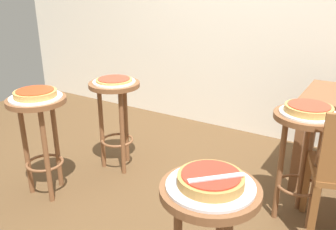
{
  "coord_description": "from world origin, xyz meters",
  "views": [
    {
      "loc": [
        1.2,
        -1.77,
        1.5
      ],
      "look_at": [
        0.06,
        0.09,
        0.67
      ],
      "focal_mm": 38.23,
      "sensor_mm": 36.0,
      "label": 1
    }
  ],
  "objects_px": {
    "serving_plate_leftside": "(114,82)",
    "serving_plate_rear": "(308,113)",
    "stool_middle": "(40,124)",
    "pizza_server_knife": "(216,178)",
    "stool_leftside": "(115,106)",
    "stool_rear": "(304,143)",
    "pizza_leftside": "(114,80)",
    "serving_plate_foreground": "(210,186)",
    "pizza_middle": "(35,93)",
    "pizza_rear": "(309,108)",
    "serving_plate_middle": "(36,97)",
    "stool_foreground": "(208,228)",
    "pizza_foreground": "(211,179)"
  },
  "relations": [
    {
      "from": "serving_plate_leftside",
      "to": "serving_plate_rear",
      "type": "height_order",
      "value": "same"
    },
    {
      "from": "stool_middle",
      "to": "serving_plate_rear",
      "type": "bearing_deg",
      "value": 21.75
    },
    {
      "from": "pizza_server_knife",
      "to": "stool_leftside",
      "type": "bearing_deg",
      "value": 97.63
    },
    {
      "from": "stool_rear",
      "to": "pizza_leftside",
      "type": "bearing_deg",
      "value": -177.3
    },
    {
      "from": "serving_plate_rear",
      "to": "pizza_server_knife",
      "type": "relative_size",
      "value": 1.53
    },
    {
      "from": "serving_plate_foreground",
      "to": "pizza_middle",
      "type": "relative_size",
      "value": 1.24
    },
    {
      "from": "serving_plate_rear",
      "to": "pizza_middle",
      "type": "bearing_deg",
      "value": -158.25
    },
    {
      "from": "serving_plate_foreground",
      "to": "pizza_rear",
      "type": "relative_size",
      "value": 1.25
    },
    {
      "from": "stool_rear",
      "to": "serving_plate_foreground",
      "type": "bearing_deg",
      "value": -98.22
    },
    {
      "from": "serving_plate_middle",
      "to": "pizza_middle",
      "type": "xyz_separation_m",
      "value": [
        0.0,
        0.0,
        0.03
      ]
    },
    {
      "from": "pizza_server_knife",
      "to": "pizza_middle",
      "type": "bearing_deg",
      "value": 119.56
    },
    {
      "from": "serving_plate_foreground",
      "to": "serving_plate_leftside",
      "type": "distance_m",
      "value": 1.62
    },
    {
      "from": "stool_foreground",
      "to": "pizza_leftside",
      "type": "distance_m",
      "value": 1.63
    },
    {
      "from": "pizza_rear",
      "to": "stool_middle",
      "type": "bearing_deg",
      "value": -158.25
    },
    {
      "from": "stool_foreground",
      "to": "stool_leftside",
      "type": "height_order",
      "value": "same"
    },
    {
      "from": "pizza_rear",
      "to": "pizza_server_knife",
      "type": "relative_size",
      "value": 1.27
    },
    {
      "from": "pizza_leftside",
      "to": "serving_plate_rear",
      "type": "bearing_deg",
      "value": 2.7
    },
    {
      "from": "pizza_server_knife",
      "to": "pizza_leftside",
      "type": "bearing_deg",
      "value": 97.63
    },
    {
      "from": "stool_leftside",
      "to": "stool_rear",
      "type": "relative_size",
      "value": 1.0
    },
    {
      "from": "serving_plate_leftside",
      "to": "pizza_leftside",
      "type": "relative_size",
      "value": 1.17
    },
    {
      "from": "pizza_middle",
      "to": "serving_plate_rear",
      "type": "distance_m",
      "value": 1.76
    },
    {
      "from": "serving_plate_leftside",
      "to": "serving_plate_foreground",
      "type": "bearing_deg",
      "value": -37.05
    },
    {
      "from": "stool_foreground",
      "to": "pizza_rear",
      "type": "distance_m",
      "value": 1.08
    },
    {
      "from": "serving_plate_foreground",
      "to": "stool_middle",
      "type": "xyz_separation_m",
      "value": [
        -1.49,
        0.39,
        -0.2
      ]
    },
    {
      "from": "pizza_middle",
      "to": "pizza_leftside",
      "type": "bearing_deg",
      "value": 71.33
    },
    {
      "from": "pizza_middle",
      "to": "pizza_server_knife",
      "type": "relative_size",
      "value": 1.28
    },
    {
      "from": "stool_foreground",
      "to": "serving_plate_foreground",
      "type": "xyz_separation_m",
      "value": [
        -0.0,
        0.0,
        0.2
      ]
    },
    {
      "from": "stool_middle",
      "to": "stool_foreground",
      "type": "bearing_deg",
      "value": -14.62
    },
    {
      "from": "pizza_server_knife",
      "to": "serving_plate_rear",
      "type": "bearing_deg",
      "value": 38.14
    },
    {
      "from": "stool_foreground",
      "to": "serving_plate_foreground",
      "type": "relative_size",
      "value": 2.12
    },
    {
      "from": "pizza_middle",
      "to": "pizza_leftside",
      "type": "distance_m",
      "value": 0.62
    },
    {
      "from": "stool_rear",
      "to": "serving_plate_rear",
      "type": "relative_size",
      "value": 2.21
    },
    {
      "from": "serving_plate_foreground",
      "to": "serving_plate_middle",
      "type": "height_order",
      "value": "same"
    },
    {
      "from": "stool_foreground",
      "to": "serving_plate_middle",
      "type": "relative_size",
      "value": 2.11
    },
    {
      "from": "serving_plate_foreground",
      "to": "pizza_server_knife",
      "type": "bearing_deg",
      "value": -33.69
    },
    {
      "from": "pizza_middle",
      "to": "pizza_foreground",
      "type": "bearing_deg",
      "value": -14.62
    },
    {
      "from": "pizza_foreground",
      "to": "stool_foreground",
      "type": "bearing_deg",
      "value": 45.0
    },
    {
      "from": "stool_rear",
      "to": "serving_plate_leftside",
      "type": "bearing_deg",
      "value": -177.3
    },
    {
      "from": "pizza_foreground",
      "to": "pizza_server_knife",
      "type": "xyz_separation_m",
      "value": [
        0.03,
        -0.02,
        0.03
      ]
    },
    {
      "from": "serving_plate_foreground",
      "to": "pizza_leftside",
      "type": "xyz_separation_m",
      "value": [
        -1.29,
        0.97,
        0.02
      ]
    },
    {
      "from": "pizza_foreground",
      "to": "pizza_rear",
      "type": "relative_size",
      "value": 0.93
    },
    {
      "from": "pizza_foreground",
      "to": "serving_plate_rear",
      "type": "distance_m",
      "value": 1.05
    },
    {
      "from": "pizza_leftside",
      "to": "pizza_rear",
      "type": "xyz_separation_m",
      "value": [
        1.44,
        0.07,
        0.01
      ]
    },
    {
      "from": "pizza_middle",
      "to": "pizza_rear",
      "type": "xyz_separation_m",
      "value": [
        1.64,
        0.65,
        0.0
      ]
    },
    {
      "from": "stool_foreground",
      "to": "pizza_middle",
      "type": "xyz_separation_m",
      "value": [
        -1.49,
        0.39,
        0.23
      ]
    },
    {
      "from": "serving_plate_foreground",
      "to": "serving_plate_rear",
      "type": "height_order",
      "value": "same"
    },
    {
      "from": "serving_plate_foreground",
      "to": "stool_middle",
      "type": "bearing_deg",
      "value": 165.38
    },
    {
      "from": "serving_plate_rear",
      "to": "pizza_rear",
      "type": "relative_size",
      "value": 1.2
    },
    {
      "from": "pizza_foreground",
      "to": "pizza_server_knife",
      "type": "relative_size",
      "value": 1.19
    },
    {
      "from": "pizza_foreground",
      "to": "pizza_rear",
      "type": "bearing_deg",
      "value": 81.78
    }
  ]
}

